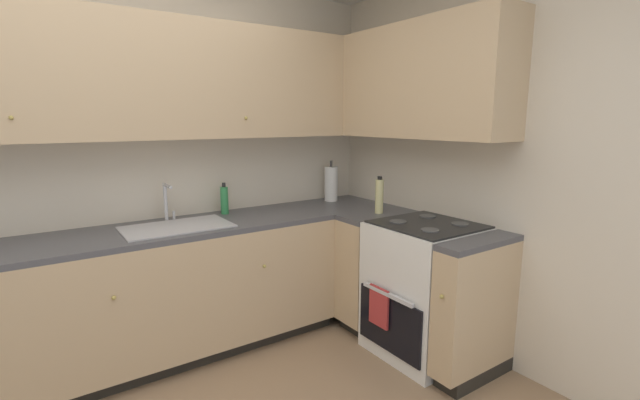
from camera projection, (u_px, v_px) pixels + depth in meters
The scene contains 14 objects.
wall_back at pixel (96, 168), 2.79m from camera, with size 4.18×0.05×2.50m, color beige.
wall_right at pixel (520, 172), 2.61m from camera, with size 0.05×3.33×2.50m, color beige.
lower_cabinets_back at pixel (182, 292), 2.90m from camera, with size 2.07×0.62×0.85m.
countertop_back at pixel (178, 229), 2.82m from camera, with size 3.27×0.60×0.04m, color #4C4C51.
lower_cabinets_right at pixel (410, 286), 3.02m from camera, with size 0.62×1.09×0.85m.
countertop_right at pixel (412, 224), 2.94m from camera, with size 0.60×1.09×0.03m.
oven_range at pixel (426, 288), 2.92m from camera, with size 0.68×0.62×1.03m.
upper_cabinets_back at pixel (136, 78), 2.67m from camera, with size 2.95×0.34×0.75m.
upper_cabinets_right at pixel (405, 83), 3.05m from camera, with size 0.32×1.64×0.75m.
sink at pixel (177, 233), 2.79m from camera, with size 0.66×0.40×0.10m.
faucet at pixel (167, 199), 2.93m from camera, with size 0.07×0.16×0.26m.
soap_bottle at pixel (224, 200), 3.16m from camera, with size 0.06×0.06×0.23m.
paper_towel_roll at pixel (331, 184), 3.66m from camera, with size 0.11×0.11×0.35m.
oil_bottle at pixel (379, 196), 3.18m from camera, with size 0.06×0.06×0.27m.
Camera 1 is at (-0.39, -1.46, 1.56)m, focal length 24.54 mm.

